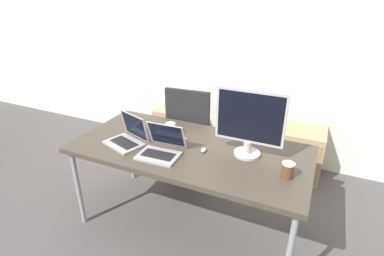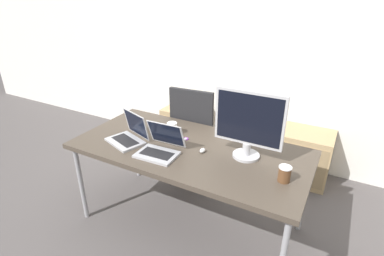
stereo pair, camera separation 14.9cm
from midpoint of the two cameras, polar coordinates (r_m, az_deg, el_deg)
ground_plane at (r=2.82m, az=1.14°, el=-17.52°), size 14.00×14.00×0.00m
wall_back at (r=3.48m, az=12.78°, el=14.41°), size 10.00×0.05×2.60m
desk at (r=2.39m, az=1.28°, el=-4.67°), size 1.86×0.89×0.77m
office_chair at (r=3.19m, az=2.62°, el=-3.28°), size 0.56×0.57×1.06m
cabinet_left at (r=3.83m, az=0.05°, el=-0.15°), size 0.52×0.43×0.55m
cabinet_right at (r=3.46m, az=21.77°, el=-5.05°), size 0.52×0.43×0.55m
water_bottle at (r=3.69m, az=0.07°, el=5.08°), size 0.08×0.08×0.20m
laptop_left at (r=2.27m, az=-4.23°, el=-3.73°), size 0.31×0.30×0.22m
laptop_right at (r=2.49m, az=-10.24°, el=-1.41°), size 0.36×0.34×0.23m
monitor at (r=2.17m, az=12.70°, el=0.76°), size 0.51×0.20×0.51m
mouse at (r=2.30m, az=3.89°, el=-4.33°), size 0.04×0.06×0.03m
coffee_cup_white at (r=2.55m, az=-2.14°, el=-0.13°), size 0.09×0.09×0.11m
coffee_cup_brown at (r=2.06m, az=19.23°, el=-8.29°), size 0.08×0.08×0.11m
scissors at (r=2.45m, az=-0.01°, el=-2.49°), size 0.05×0.17×0.01m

